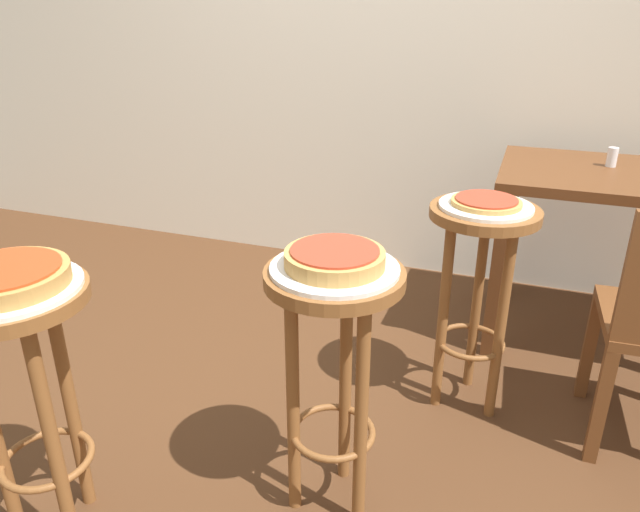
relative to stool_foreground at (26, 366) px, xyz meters
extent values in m
plane|color=#4C2D19|center=(0.35, 0.49, -0.54)|extent=(6.00, 6.00, 0.00)
cylinder|color=brown|center=(0.00, 0.00, 0.19)|extent=(0.36, 0.36, 0.03)
cylinder|color=brown|center=(0.00, 0.11, -0.18)|extent=(0.04, 0.04, 0.72)
cylinder|color=brown|center=(0.10, -0.06, -0.18)|extent=(0.04, 0.04, 0.72)
torus|color=brown|center=(0.00, 0.00, -0.29)|extent=(0.24, 0.24, 0.02)
cylinder|color=white|center=(0.00, 0.00, 0.21)|extent=(0.34, 0.34, 0.01)
cylinder|color=#B78442|center=(0.00, 0.00, 0.24)|extent=(0.29, 0.29, 0.04)
cylinder|color=red|center=(0.00, 0.00, 0.26)|extent=(0.25, 0.25, 0.01)
cylinder|color=brown|center=(0.68, 0.36, 0.19)|extent=(0.36, 0.36, 0.03)
cylinder|color=brown|center=(0.68, 0.47, -0.18)|extent=(0.04, 0.04, 0.72)
cylinder|color=brown|center=(0.58, 0.31, -0.18)|extent=(0.04, 0.04, 0.72)
cylinder|color=brown|center=(0.77, 0.31, -0.18)|extent=(0.04, 0.04, 0.72)
torus|color=brown|center=(0.68, 0.36, -0.29)|extent=(0.24, 0.24, 0.02)
cylinder|color=silver|center=(0.68, 0.36, 0.21)|extent=(0.33, 0.33, 0.01)
cylinder|color=tan|center=(0.68, 0.36, 0.24)|extent=(0.25, 0.25, 0.04)
cylinder|color=#B23823|center=(0.68, 0.36, 0.26)|extent=(0.22, 0.22, 0.01)
cylinder|color=brown|center=(0.98, 0.98, 0.19)|extent=(0.36, 0.36, 0.03)
cylinder|color=brown|center=(0.98, 1.10, -0.18)|extent=(0.04, 0.04, 0.72)
cylinder|color=brown|center=(0.89, 0.93, -0.18)|extent=(0.04, 0.04, 0.72)
cylinder|color=brown|center=(1.08, 0.93, -0.18)|extent=(0.04, 0.04, 0.72)
torus|color=brown|center=(0.98, 0.98, -0.29)|extent=(0.24, 0.24, 0.02)
cylinder|color=white|center=(0.98, 0.98, 0.21)|extent=(0.30, 0.30, 0.01)
cylinder|color=tan|center=(0.98, 0.98, 0.23)|extent=(0.22, 0.22, 0.01)
cylinder|color=#B23823|center=(0.98, 0.98, 0.24)|extent=(0.20, 0.20, 0.01)
cube|color=#5B3319|center=(1.48, 1.62, 0.19)|extent=(1.00, 0.65, 0.04)
cube|color=#5B3319|center=(1.03, 1.34, -0.19)|extent=(0.06, 0.06, 0.71)
cube|color=#5B3319|center=(1.03, 1.89, -0.19)|extent=(0.06, 0.06, 0.71)
cylinder|color=white|center=(1.40, 1.70, 0.24)|extent=(0.04, 0.04, 0.08)
cube|color=brown|center=(1.39, 1.17, -0.34)|extent=(0.04, 0.04, 0.42)
cube|color=brown|center=(1.41, 0.81, -0.34)|extent=(0.04, 0.04, 0.42)
camera|label=1|loc=(1.11, -0.92, 0.83)|focal=33.63mm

